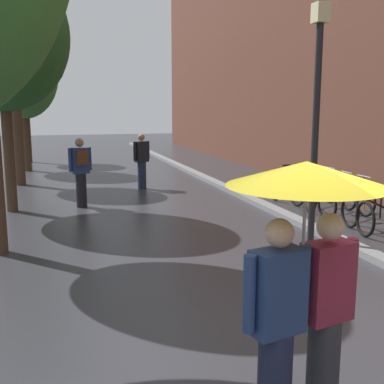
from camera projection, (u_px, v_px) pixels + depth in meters
kerb_strip at (227, 188)px, 14.28m from camera, size 0.30×36.00×0.12m
street_tree_2 at (1, 36)px, 10.71m from camera, size 3.05×3.05×5.76m
street_tree_3 at (13, 55)px, 14.54m from camera, size 2.43×2.43×5.42m
street_tree_4 at (22, 75)px, 17.90m from camera, size 2.63×2.63×5.30m
street_tree_5 at (24, 72)px, 20.71m from camera, size 2.31×2.31×5.17m
parked_bicycle_4 at (373, 209)px, 9.90m from camera, size 1.14×0.80×0.96m
parked_bicycle_5 at (347, 202)px, 10.63m from camera, size 1.11×0.75×0.96m
parked_bicycle_6 at (329, 196)px, 11.32m from camera, size 1.12×0.77×0.96m
parked_bicycle_7 at (314, 190)px, 12.11m from camera, size 1.15×0.81×0.96m
parked_bicycle_8 at (293, 186)px, 12.76m from camera, size 1.13×0.78×0.96m
couple_under_umbrella at (304, 252)px, 3.52m from camera, size 1.17×1.17×2.09m
street_lamp_post at (316, 109)px, 8.14m from camera, size 0.24×0.24×4.16m
pedestrian_walking_midground at (142, 161)px, 14.36m from camera, size 0.53×0.38×1.67m
pedestrian_walking_far at (81, 171)px, 11.73m from camera, size 0.57×0.40×1.71m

